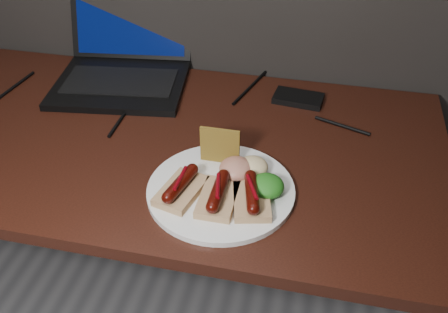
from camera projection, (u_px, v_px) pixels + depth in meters
name	position (u px, v px, depth m)	size (l,w,h in m)	color
desk	(149.00, 165.00, 1.23)	(1.40, 0.70, 0.75)	#37160D
laptop	(124.00, 60.00, 1.38)	(0.39, 0.41, 0.25)	black
hard_drive	(298.00, 98.00, 1.30)	(0.13, 0.07, 0.02)	black
desk_cables	(170.00, 101.00, 1.30)	(0.96, 0.42, 0.01)	black
plate	(221.00, 190.00, 1.02)	(0.30, 0.30, 0.01)	white
bread_sausage_left	(181.00, 187.00, 0.99)	(0.10, 0.13, 0.04)	tan
bread_sausage_center	(218.00, 195.00, 0.97)	(0.07, 0.12, 0.04)	tan
bread_sausage_right	(252.00, 196.00, 0.97)	(0.09, 0.13, 0.04)	tan
crispbread	(220.00, 146.00, 1.06)	(0.09, 0.01, 0.09)	#A7832D
salad_greens	(267.00, 186.00, 0.99)	(0.07, 0.07, 0.04)	#195410
salsa_mound	(236.00, 169.00, 1.03)	(0.07, 0.07, 0.04)	#A11017
coleslaw_mound	(253.00, 167.00, 1.04)	(0.06, 0.06, 0.04)	beige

